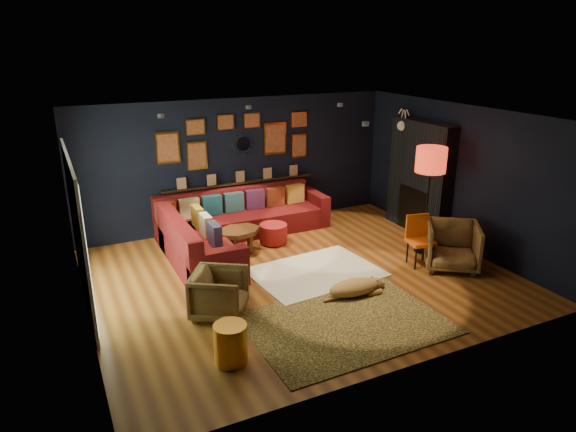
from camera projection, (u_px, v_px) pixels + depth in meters
name	position (u px, v px, depth m)	size (l,w,h in m)	color
floor	(300.00, 276.00, 8.40)	(6.50, 6.50, 0.00)	#965721
room_walls	(301.00, 182.00, 7.88)	(6.50, 6.50, 6.50)	black
sectional	(227.00, 228.00, 9.59)	(3.41, 2.69, 0.86)	maroon
ledge	(240.00, 183.00, 10.38)	(3.20, 0.12, 0.04)	black
gallery_wall	(238.00, 139.00, 10.12)	(3.15, 0.04, 1.02)	gold
sunburst_mirror	(243.00, 144.00, 10.20)	(0.47, 0.16, 0.47)	silver
fireplace	(419.00, 181.00, 10.10)	(0.31, 1.60, 2.20)	black
deer_head	(409.00, 125.00, 10.21)	(0.50, 0.28, 0.45)	white
sliding_door	(78.00, 232.00, 7.24)	(0.06, 2.80, 2.20)	white
ceiling_spots	(278.00, 112.00, 8.25)	(3.30, 2.50, 0.06)	black
shag_rug	(315.00, 272.00, 8.50)	(2.03, 1.48, 0.03)	white
leopard_rug	(346.00, 323.00, 7.00)	(2.64, 1.89, 0.02)	#AF8F47
coffee_table	(239.00, 234.00, 9.22)	(0.93, 0.77, 0.42)	brown
pouf	(273.00, 233.00, 9.70)	(0.53, 0.53, 0.34)	#A71B1E
armchair_left	(219.00, 291.00, 7.10)	(0.71, 0.66, 0.73)	#B68845
armchair_right	(452.00, 244.00, 8.58)	(0.84, 0.78, 0.86)	#B68845
gold_stool	(231.00, 344.00, 6.09)	(0.40, 0.40, 0.50)	gold
orange_chair	(419.00, 236.00, 8.71)	(0.48, 0.48, 0.86)	black
floor_lamp	(431.00, 164.00, 8.85)	(0.53, 0.53, 1.93)	black
dog	(354.00, 284.00, 7.69)	(1.11, 0.55, 0.35)	#BE8047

